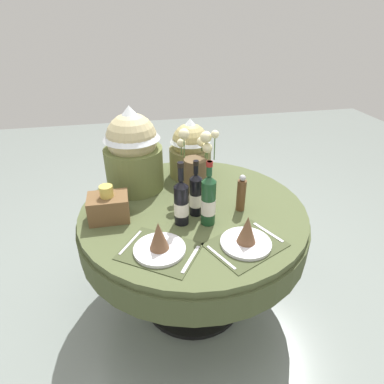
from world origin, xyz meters
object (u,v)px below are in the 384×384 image
place_setting_right (246,237)px  wine_bottle_right (196,194)px  gift_tub_back_left (132,147)px  dining_table (193,226)px  wine_bottle_rear (181,202)px  flower_vase (196,170)px  gift_tub_back_centre (190,146)px  place_setting_left (159,243)px  woven_basket_side_left (109,206)px  pepper_mill (241,194)px  wine_bottle_left (208,200)px

place_setting_right → wine_bottle_right: bearing=119.6°
gift_tub_back_left → place_setting_right: bearing=-55.1°
dining_table → wine_bottle_rear: (-0.09, -0.14, 0.25)m
place_setting_right → flower_vase: (-0.13, 0.50, 0.12)m
flower_vase → gift_tub_back_centre: (0.02, 0.28, 0.03)m
wine_bottle_right → wine_bottle_rear: size_ratio=0.92×
place_setting_right → wine_bottle_right: size_ratio=1.33×
place_setting_left → gift_tub_back_centre: size_ratio=1.11×
place_setting_left → woven_basket_side_left: size_ratio=2.07×
place_setting_right → pepper_mill: pepper_mill is taller
place_setting_right → gift_tub_back_centre: bearing=98.2°
place_setting_right → gift_tub_back_left: 0.86m
place_setting_left → wine_bottle_rear: 0.26m
gift_tub_back_centre → pepper_mill: bearing=-68.7°
wine_bottle_rear → gift_tub_back_left: gift_tub_back_left is taller
place_setting_left → wine_bottle_left: (0.27, 0.18, 0.09)m
gift_tub_back_centre → place_setting_right: bearing=-81.8°
place_setting_left → place_setting_right: bearing=-5.0°
place_setting_left → woven_basket_side_left: woven_basket_side_left is taller
pepper_mill → place_setting_right: bearing=-103.9°
dining_table → wine_bottle_left: 0.31m
dining_table → wine_bottle_rear: 0.30m
wine_bottle_left → pepper_mill: wine_bottle_left is taller
wine_bottle_left → wine_bottle_rear: bearing=168.1°
gift_tub_back_left → woven_basket_side_left: gift_tub_back_left is taller
wine_bottle_left → woven_basket_side_left: 0.52m
woven_basket_side_left → pepper_mill: bearing=-4.5°
dining_table → gift_tub_back_left: size_ratio=2.53×
gift_tub_back_left → woven_basket_side_left: (-0.15, -0.33, -0.19)m
dining_table → wine_bottle_left: (0.04, -0.16, 0.26)m
gift_tub_back_centre → woven_basket_side_left: (-0.52, -0.42, -0.13)m
wine_bottle_right → wine_bottle_rear: (-0.09, -0.07, 0.00)m
flower_vase → wine_bottle_right: 0.20m
place_setting_left → woven_basket_side_left: (-0.23, 0.32, 0.03)m
gift_tub_back_centre → woven_basket_side_left: bearing=-140.7°
dining_table → woven_basket_side_left: (-0.45, -0.02, 0.20)m
dining_table → gift_tub_back_centre: 0.52m
woven_basket_side_left → wine_bottle_right: bearing=-6.1°
place_setting_right → gift_tub_back_centre: 0.80m
pepper_mill → flower_vase: bearing=136.7°
wine_bottle_right → pepper_mill: (0.25, -0.01, -0.02)m
dining_table → gift_tub_back_centre: gift_tub_back_centre is taller
place_setting_right → flower_vase: flower_vase is taller
wine_bottle_left → wine_bottle_rear: size_ratio=1.01×
pepper_mill → wine_bottle_right: bearing=178.5°
wine_bottle_left → gift_tub_back_left: 0.60m
place_setting_right → woven_basket_side_left: (-0.63, 0.36, 0.03)m
wine_bottle_left → gift_tub_back_centre: gift_tub_back_centre is taller
wine_bottle_left → woven_basket_side_left: wine_bottle_left is taller
flower_vase → wine_bottle_rear: 0.29m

